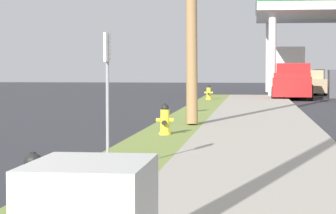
{
  "coord_description": "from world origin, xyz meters",
  "views": [
    {
      "loc": [
        2.85,
        -2.44,
        1.71
      ],
      "look_at": [
        0.7,
        15.17,
        0.73
      ],
      "focal_mm": 76.07,
      "sensor_mm": 36.0,
      "label": 1
    }
  ],
  "objects": [
    {
      "name": "car_tan_by_near_pump",
      "position": [
        6.23,
        43.77,
        0.72
      ],
      "size": [
        2.24,
        4.63,
        1.57
      ],
      "color": "tan",
      "rests_on": "ground"
    },
    {
      "name": "fire_hydrant_fourth",
      "position": [
        0.56,
        33.26,
        0.45
      ],
      "size": [
        0.42,
        0.38,
        0.74
      ],
      "color": "yellow",
      "rests_on": "grass_verge"
    },
    {
      "name": "truck_silver_at_forecourt",
      "position": [
        5.04,
        47.63,
        1.49
      ],
      "size": [
        2.37,
        6.48,
        3.11
      ],
      "color": "#BCBCC1",
      "rests_on": "ground"
    },
    {
      "name": "fire_hydrant_nearest",
      "position": [
        0.64,
        4.46,
        0.45
      ],
      "size": [
        0.42,
        0.38,
        0.74
      ],
      "color": "yellow",
      "rests_on": "grass_verge"
    },
    {
      "name": "street_sign_post",
      "position": [
        0.62,
        8.19,
        1.63
      ],
      "size": [
        0.05,
        0.36,
        2.12
      ],
      "color": "gray",
      "rests_on": "grass_verge"
    },
    {
      "name": "fire_hydrant_third",
      "position": [
        0.6,
        23.22,
        0.45
      ],
      "size": [
        0.42,
        0.37,
        0.74
      ],
      "color": "yellow",
      "rests_on": "grass_verge"
    },
    {
      "name": "truck_red_on_apron",
      "position": [
        4.96,
        37.11,
        0.91
      ],
      "size": [
        2.49,
        5.53,
        1.97
      ],
      "color": "red",
      "rests_on": "ground"
    },
    {
      "name": "fire_hydrant_second",
      "position": [
        0.74,
        14.28,
        0.45
      ],
      "size": [
        0.42,
        0.38,
        0.74
      ],
      "color": "yellow",
      "rests_on": "grass_verge"
    }
  ]
}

